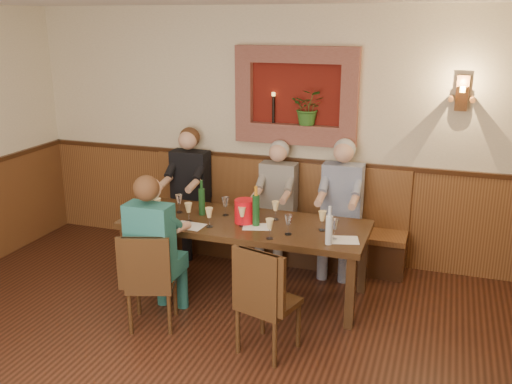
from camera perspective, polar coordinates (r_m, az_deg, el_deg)
room_shell at (r=3.65m, az=-11.19°, el=4.51°), size 6.04×6.04×2.82m
wainscoting at (r=4.12m, az=-10.14°, el=-13.43°), size 6.02×6.02×1.15m
wall_niche at (r=6.28m, az=4.34°, el=9.14°), size 1.36×0.30×1.06m
wall_sconce at (r=6.06m, az=19.90°, el=9.20°), size 0.25×0.20×0.35m
dining_table at (r=5.61m, az=-1.13°, el=-3.71°), size 2.40×0.90×0.75m
bench at (r=6.57m, az=1.68°, el=-3.80°), size 3.00×0.45×1.11m
chair_near_left at (r=5.25m, az=-10.30°, el=-10.45°), size 0.51×0.51×0.91m
chair_near_right at (r=4.80m, az=1.12°, el=-12.75°), size 0.52×0.52×0.95m
person_bench_left at (r=6.74m, az=-6.83°, el=-0.88°), size 0.44×0.53×1.46m
person_bench_mid at (r=6.38m, az=2.02°, el=-2.15°), size 0.40×0.49×1.38m
person_bench_right at (r=6.21m, az=8.38°, el=-2.57°), size 0.43×0.53×1.45m
person_chair_front at (r=5.21m, az=-9.93°, el=-6.83°), size 0.41×0.50×1.40m
spittoon_bucket at (r=5.53m, az=-1.12°, el=-1.93°), size 0.26×0.26×0.23m
wine_bottle_green_a at (r=5.43m, az=-0.00°, el=-1.77°), size 0.09×0.09×0.39m
wine_bottle_green_b at (r=5.76m, az=-5.44°, el=-0.89°), size 0.08×0.08×0.36m
water_bottle at (r=5.04m, az=7.32°, el=-3.69°), size 0.07×0.07×0.35m
tasting_sheet_a at (r=5.82m, az=-10.04°, el=-2.42°), size 0.35×0.29×0.00m
tasting_sheet_b at (r=5.45m, az=0.11°, el=-3.49°), size 0.31×0.26×0.00m
tasting_sheet_c at (r=5.19m, az=8.63°, el=-4.76°), size 0.33×0.27×0.00m
tasting_sheet_d at (r=5.51m, az=-6.70°, el=-3.36°), size 0.30×0.23×0.00m
wine_glass_0 at (r=5.78m, az=-9.81°, el=-1.55°), size 0.08×0.08×0.19m
wine_glass_1 at (r=5.87m, az=-7.69°, el=-1.16°), size 0.08×0.08×0.19m
wine_glass_2 at (r=5.60m, az=-6.75°, el=-2.03°), size 0.08×0.08×0.19m
wine_glass_3 at (r=5.74m, az=-3.08°, el=-1.44°), size 0.08×0.08×0.19m
wine_glass_4 at (r=5.44m, az=-1.40°, el=-2.47°), size 0.08×0.08×0.19m
wine_glass_5 at (r=5.61m, az=1.95°, el=-1.87°), size 0.08×0.08×0.19m
wine_glass_6 at (r=5.24m, az=3.26°, el=-3.28°), size 0.08×0.08×0.19m
wine_glass_7 at (r=5.36m, az=6.63°, el=-2.88°), size 0.08×0.08×0.19m
wine_glass_8 at (r=5.17m, az=7.82°, el=-3.71°), size 0.08×0.08×0.19m
wine_glass_9 at (r=5.43m, az=-4.70°, el=-2.55°), size 0.08×0.08×0.19m
wine_glass_10 at (r=5.13m, az=1.38°, el=-3.71°), size 0.08×0.08×0.19m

